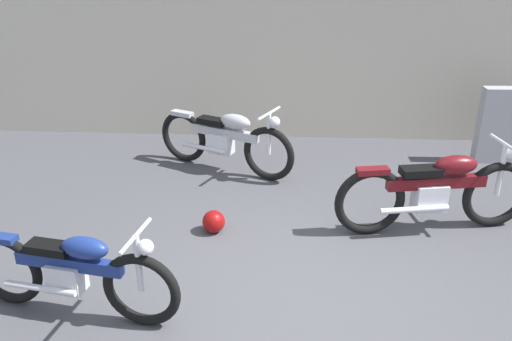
# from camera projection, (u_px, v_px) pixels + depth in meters

# --- Properties ---
(ground_plane) EXTENTS (40.00, 40.00, 0.00)m
(ground_plane) POSITION_uv_depth(u_px,v_px,m) (306.00, 305.00, 4.66)
(ground_plane) COLOR #47474C
(building_wall) EXTENTS (18.00, 0.30, 3.43)m
(building_wall) POSITION_uv_depth(u_px,v_px,m) (303.00, 28.00, 8.04)
(building_wall) COLOR beige
(building_wall) RESTS_ON ground_plane
(stone_marker) EXTENTS (0.74, 0.22, 1.09)m
(stone_marker) POSITION_uv_depth(u_px,v_px,m) (505.00, 126.00, 7.44)
(stone_marker) COLOR #9E9EA3
(stone_marker) RESTS_ON ground_plane
(helmet) EXTENTS (0.25, 0.25, 0.25)m
(helmet) POSITION_uv_depth(u_px,v_px,m) (214.00, 222.00, 5.77)
(helmet) COLOR maroon
(helmet) RESTS_ON ground_plane
(motorcycle_maroon) EXTENTS (2.19, 0.71, 0.99)m
(motorcycle_maroon) POSITION_uv_depth(u_px,v_px,m) (437.00, 191.00, 5.68)
(motorcycle_maroon) COLOR black
(motorcycle_maroon) RESTS_ON ground_plane
(motorcycle_silver) EXTENTS (1.95, 1.05, 0.95)m
(motorcycle_silver) POSITION_uv_depth(u_px,v_px,m) (225.00, 139.00, 7.18)
(motorcycle_silver) COLOR black
(motorcycle_silver) RESTS_ON ground_plane
(motorcycle_blue) EXTENTS (1.93, 0.58, 0.87)m
(motorcycle_blue) POSITION_uv_depth(u_px,v_px,m) (72.00, 272.00, 4.40)
(motorcycle_blue) COLOR black
(motorcycle_blue) RESTS_ON ground_plane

